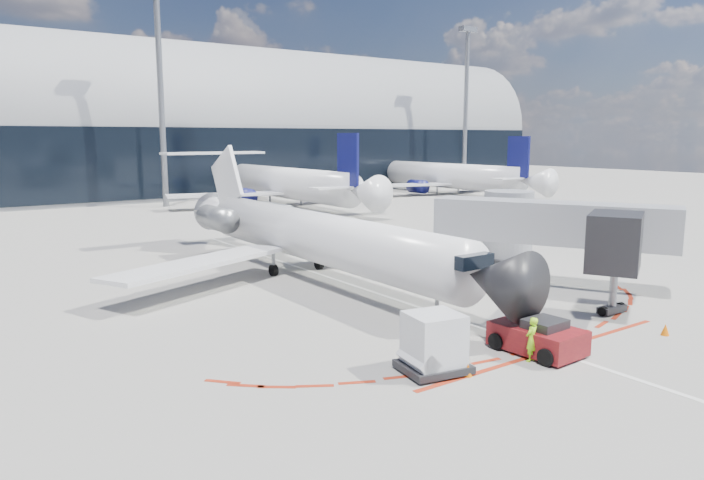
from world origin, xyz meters
TOP-DOWN VIEW (x-y plane):
  - ground at (0.00, 0.00)m, footprint 260.00×260.00m
  - apron_centerline at (0.00, 2.00)m, footprint 0.25×40.00m
  - apron_stop_bar at (0.00, -11.50)m, footprint 14.00×0.25m
  - terminal_building at (0.00, 64.97)m, footprint 150.00×24.15m
  - jet_bridge at (9.79, -3.01)m, footprint 10.03×15.20m
  - light_mast_centre at (5.00, 48.00)m, footprint 0.70×0.70m
  - light_mast_east at (55.00, 48.00)m, footprint 0.70×0.70m
  - regional_jet at (-0.88, 5.28)m, footprint 24.99×30.81m
  - pushback_tug at (-0.54, -11.29)m, footprint 2.41×5.39m
  - ramp_worker at (-1.53, -11.80)m, footprint 0.67×0.50m
  - uld_container at (-5.28, -10.51)m, footprint 2.60×2.32m
  - safety_cone_left at (-4.56, -11.51)m, footprint 0.34×0.34m
  - safety_cone_right at (5.61, -13.05)m, footprint 0.36×0.36m
  - bg_airliner_1 at (17.48, 41.89)m, footprint 33.55×35.52m
  - bg_airliner_2 at (44.53, 41.74)m, footprint 32.36×34.27m

SIDE VIEW (x-z plane):
  - ground at x=0.00m, z-range 0.00..0.00m
  - apron_centerline at x=0.00m, z-range 0.00..0.01m
  - apron_stop_bar at x=0.00m, z-range 0.00..0.01m
  - safety_cone_left at x=-4.56m, z-range 0.00..0.47m
  - safety_cone_right at x=5.61m, z-range 0.00..0.49m
  - pushback_tug at x=-0.54m, z-range -0.08..1.31m
  - ramp_worker at x=-1.53m, z-range 0.00..1.69m
  - uld_container at x=-5.28m, z-range -0.01..2.14m
  - regional_jet at x=-0.88m, z-range -1.28..6.44m
  - jet_bridge at x=9.79m, z-range 0.56..5.46m
  - bg_airliner_2 at x=44.53m, z-range 0.00..10.47m
  - bg_airliner_1 at x=17.48m, z-range 0.00..10.85m
  - terminal_building at x=0.00m, z-range -3.48..20.52m
  - light_mast_centre at x=5.00m, z-range 0.00..25.00m
  - light_mast_east at x=55.00m, z-range 0.00..25.00m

